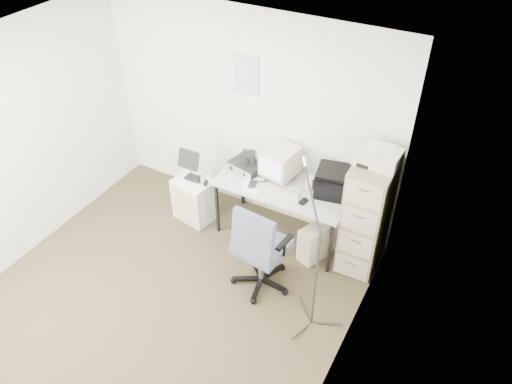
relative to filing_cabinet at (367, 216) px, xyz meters
The scene contains 23 objects.
floor 2.26m from the filing_cabinet, 136.87° to the right, with size 3.60×3.60×0.01m, color #332D1B.
ceiling 2.85m from the filing_cabinet, 136.87° to the right, with size 3.60×3.60×0.01m, color white.
wall_back 1.72m from the filing_cabinet, 168.55° to the left, with size 3.60×0.02×2.50m, color white.
wall_left 3.74m from the filing_cabinet, 156.35° to the right, with size 0.02×3.60×2.50m, color white.
wall_right 1.61m from the filing_cabinet, 81.54° to the right, with size 0.02×3.60×2.50m, color white.
wall_calendar 1.97m from the filing_cabinet, 169.10° to the left, with size 0.30×0.02×0.44m, color white.
filing_cabinet is the anchor object (origin of this frame).
printer 0.73m from the filing_cabinet, 90.00° to the left, with size 0.42×0.29×0.16m, color silver.
desk 0.99m from the filing_cabinet, behind, with size 1.50×0.70×0.73m, color #A4A4A4.
crt_monitor 1.09m from the filing_cabinet, behind, with size 0.35×0.37×0.38m, color silver.
crt_tv 0.51m from the filing_cabinet, 167.63° to the left, with size 0.33×0.35×0.30m, color black.
desk_speaker 0.69m from the filing_cabinet, behind, with size 0.08×0.08×0.15m, color beige.
keyboard 0.99m from the filing_cabinet, behind, with size 0.50×0.18×0.03m, color silver.
mouse 0.68m from the filing_cabinet, 162.33° to the right, with size 0.06×0.10×0.03m, color black.
radio_receiver 1.46m from the filing_cabinet, behind, with size 0.38×0.27×0.11m, color black.
radio_speaker 1.45m from the filing_cabinet, behind, with size 0.14×0.13×0.14m, color black.
papers 1.26m from the filing_cabinet, behind, with size 0.21×0.29×0.02m, color white.
pc_tower 0.65m from the filing_cabinet, 162.48° to the right, with size 0.20×0.45×0.42m, color silver.
office_chair 1.16m from the filing_cabinet, 134.83° to the right, with size 0.64×0.64×1.10m, color slate.
side_cart 2.08m from the filing_cabinet, behind, with size 0.44×0.35×0.55m, color white.
music_stand 2.08m from the filing_cabinet, behind, with size 0.27×0.15×0.40m, color black.
headphones 1.92m from the filing_cabinet, behind, with size 0.14×0.14×0.02m, color black.
mic_stand 1.06m from the filing_cabinet, 97.11° to the right, with size 0.02×0.02×1.59m, color black.
Camera 1 is at (2.44, -2.56, 4.05)m, focal length 35.00 mm.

